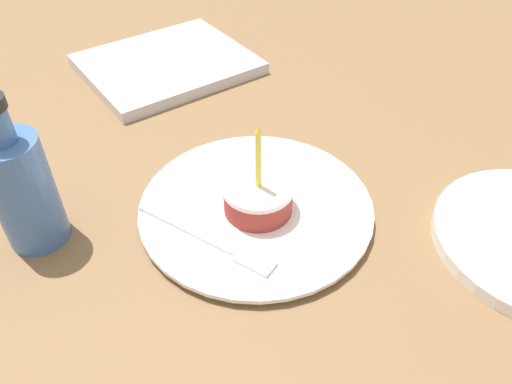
{
  "coord_description": "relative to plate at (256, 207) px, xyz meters",
  "views": [
    {
      "loc": [
        -0.25,
        -0.36,
        0.44
      ],
      "look_at": [
        0.01,
        0.01,
        0.03
      ],
      "focal_mm": 35.0,
      "sensor_mm": 36.0,
      "label": 1
    }
  ],
  "objects": [
    {
      "name": "bottle",
      "position": [
        -0.23,
        0.12,
        0.07
      ],
      "size": [
        0.07,
        0.07,
        0.19
      ],
      "color": "#3F66A5",
      "rests_on": "ground_plane"
    },
    {
      "name": "fork",
      "position": [
        -0.08,
        -0.02,
        0.01
      ],
      "size": [
        0.09,
        0.18,
        0.0
      ],
      "color": "silver",
      "rests_on": "plate"
    },
    {
      "name": "ground_plane",
      "position": [
        -0.01,
        -0.01,
        -0.03
      ],
      "size": [
        2.4,
        2.4,
        0.04
      ],
      "color": "brown",
      "rests_on": "ground"
    },
    {
      "name": "marble_board",
      "position": [
        0.09,
        0.4,
        0.0
      ],
      "size": [
        0.28,
        0.24,
        0.02
      ],
      "color": "silver",
      "rests_on": "ground_plane"
    },
    {
      "name": "cake_slice",
      "position": [
        -0.0,
        -0.01,
        0.03
      ],
      "size": [
        0.08,
        0.08,
        0.12
      ],
      "color": "#99332D",
      "rests_on": "plate"
    },
    {
      "name": "plate",
      "position": [
        0.0,
        0.0,
        0.0
      ],
      "size": [
        0.29,
        0.29,
        0.02
      ],
      "color": "white",
      "rests_on": "ground_plane"
    }
  ]
}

